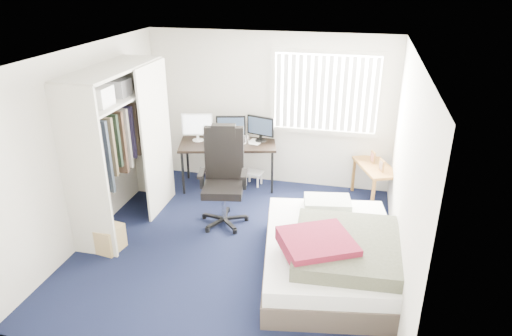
{
  "coord_description": "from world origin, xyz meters",
  "views": [
    {
      "loc": [
        1.42,
        -4.94,
        3.37
      ],
      "look_at": [
        0.17,
        0.4,
        0.96
      ],
      "focal_mm": 32.0,
      "sensor_mm": 36.0,
      "label": 1
    }
  ],
  "objects_px": {
    "nightstand": "(375,170)",
    "office_chair": "(224,186)",
    "bed": "(332,253)",
    "desk": "(228,141)"
  },
  "relations": [
    {
      "from": "office_chair",
      "to": "nightstand",
      "type": "distance_m",
      "value": 2.36
    },
    {
      "from": "office_chair",
      "to": "desk",
      "type": "bearing_deg",
      "value": 103.31
    },
    {
      "from": "office_chair",
      "to": "nightstand",
      "type": "relative_size",
      "value": 1.43
    },
    {
      "from": "office_chair",
      "to": "bed",
      "type": "distance_m",
      "value": 1.88
    },
    {
      "from": "bed",
      "to": "nightstand",
      "type": "bearing_deg",
      "value": 76.65
    },
    {
      "from": "nightstand",
      "to": "office_chair",
      "type": "bearing_deg",
      "value": -152.41
    },
    {
      "from": "desk",
      "to": "nightstand",
      "type": "relative_size",
      "value": 1.71
    },
    {
      "from": "desk",
      "to": "bed",
      "type": "xyz_separation_m",
      "value": [
        1.88,
        -2.08,
        -0.5
      ]
    },
    {
      "from": "desk",
      "to": "office_chair",
      "type": "height_order",
      "value": "office_chair"
    },
    {
      "from": "desk",
      "to": "nightstand",
      "type": "xyz_separation_m",
      "value": [
        2.36,
        -0.05,
        -0.26
      ]
    }
  ]
}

